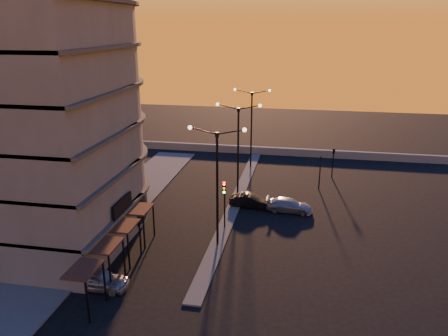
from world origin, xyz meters
TOP-DOWN VIEW (x-y plane):
  - ground at (0.00, 0.00)m, footprint 120.00×120.00m
  - sidewalk_west at (-10.50, 4.00)m, footprint 5.00×40.00m
  - median at (0.00, 10.00)m, footprint 1.20×36.00m
  - parapet at (2.00, 26.00)m, footprint 44.00×0.50m
  - building at (-14.00, 0.03)m, footprint 14.35×17.08m
  - streetlamp_near at (0.00, 0.00)m, footprint 4.32×0.32m
  - streetlamp_mid at (0.00, 10.00)m, footprint 4.32×0.32m
  - streetlamp_far at (0.00, 20.00)m, footprint 4.32×0.32m
  - traffic_light_main at (0.00, 2.87)m, footprint 0.28×0.44m
  - signal_east_a at (8.00, 14.00)m, footprint 0.13×0.16m
  - signal_east_b at (9.50, 18.00)m, footprint 0.42×1.99m
  - car_hatchback at (-6.50, -7.22)m, footprint 4.08×1.69m
  - car_sedan at (1.50, 8.01)m, footprint 3.89×1.58m
  - car_wagon at (5.20, 7.64)m, footprint 4.35×1.98m

SIDE VIEW (x-z plane):
  - ground at x=0.00m, z-range 0.00..0.00m
  - sidewalk_west at x=-10.50m, z-range 0.00..0.12m
  - median at x=0.00m, z-range 0.00..0.12m
  - parapet at x=2.00m, z-range 0.00..1.00m
  - car_wagon at x=5.20m, z-range 0.00..1.23m
  - car_sedan at x=1.50m, z-range 0.00..1.26m
  - car_hatchback at x=-6.50m, z-range 0.00..1.38m
  - signal_east_a at x=8.00m, z-range 0.13..3.73m
  - traffic_light_main at x=0.00m, z-range 0.76..5.01m
  - signal_east_b at x=9.50m, z-range 1.30..4.90m
  - streetlamp_near at x=0.00m, z-range 0.84..10.35m
  - streetlamp_mid at x=0.00m, z-range 0.84..10.35m
  - streetlamp_far at x=0.00m, z-range 0.84..10.35m
  - building at x=-14.00m, z-range -0.59..24.41m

